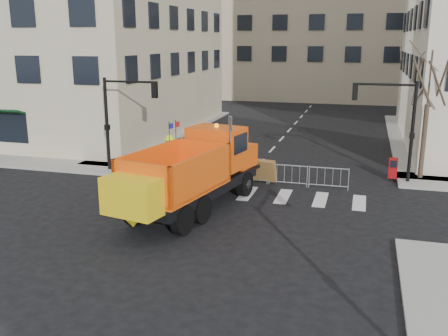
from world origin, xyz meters
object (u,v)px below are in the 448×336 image
(cop_c, at_px, (238,169))
(worker, at_px, (170,151))
(plow_truck, at_px, (192,171))
(cop_a, at_px, (234,168))
(newspaper_box, at_px, (393,168))
(cop_b, at_px, (241,169))

(cop_c, height_order, worker, worker)
(plow_truck, relative_size, cop_a, 6.57)
(cop_a, distance_m, newspaper_box, 8.63)
(cop_b, bearing_deg, plow_truck, 82.86)
(newspaper_box, bearing_deg, worker, -170.08)
(cop_a, xyz_separation_m, cop_b, (0.34, 0.00, -0.01))
(cop_b, height_order, newspaper_box, cop_b)
(cop_a, height_order, worker, worker)
(cop_b, distance_m, cop_c, 0.16)
(plow_truck, height_order, cop_c, plow_truck)
(cop_a, distance_m, worker, 4.68)
(cop_b, distance_m, worker, 5.00)
(worker, bearing_deg, cop_c, -59.54)
(cop_a, bearing_deg, cop_b, 136.98)
(cop_a, distance_m, cop_c, 0.18)
(cop_a, bearing_deg, worker, -64.60)
(cop_c, bearing_deg, worker, -57.20)
(newspaper_box, bearing_deg, cop_b, -154.93)
(cop_b, bearing_deg, newspaper_box, -153.51)
(cop_a, xyz_separation_m, worker, (-4.34, 1.72, 0.29))
(cop_c, bearing_deg, newspaper_box, 163.98)
(newspaper_box, bearing_deg, plow_truck, -134.88)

